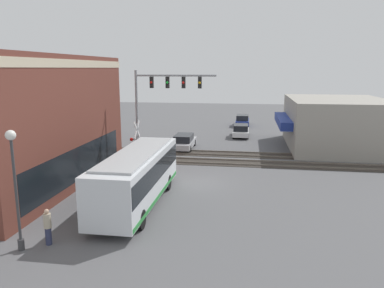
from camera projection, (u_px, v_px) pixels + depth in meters
ground_plane at (196, 183)px, 26.08m from camera, size 120.00×120.00×0.00m
shop_building at (335, 123)px, 37.25m from camera, size 12.34×10.34×4.90m
city_bus at (137, 176)px, 21.61m from camera, size 10.23×2.59×3.17m
traffic_signal_gantry at (160, 95)px, 30.01m from camera, size 0.42×6.59×7.68m
crossing_signal at (137, 140)px, 29.63m from camera, size 1.41×1.18×3.81m
streetlamp at (15, 180)px, 15.83m from camera, size 0.44×0.44×5.35m
rail_track_near at (206, 162)px, 31.88m from camera, size 2.60×60.00×0.15m
rail_track_far at (210, 153)px, 34.98m from camera, size 2.60×60.00×0.15m
parked_car_silver at (184, 142)px, 37.00m from camera, size 4.88×1.82×1.45m
parked_car_white at (241, 131)px, 43.43m from camera, size 4.42×1.82×1.45m
parked_car_blue at (242, 121)px, 51.70m from camera, size 4.46×1.82×1.54m
pedestrian_by_lamp at (48, 227)px, 16.80m from camera, size 0.34×0.34×1.69m
pedestrian_at_crossing at (137, 160)px, 29.03m from camera, size 0.34×0.34×1.65m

